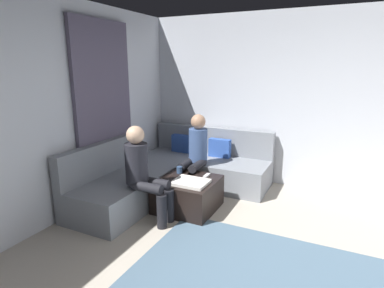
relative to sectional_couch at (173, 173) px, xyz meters
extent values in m
cube|color=silver|center=(2.08, 1.06, 1.07)|extent=(6.00, 0.12, 2.70)
cube|color=silver|center=(-0.86, -1.88, 1.07)|extent=(0.12, 6.00, 2.70)
cube|color=#595166|center=(-0.76, -0.58, 0.97)|extent=(0.06, 1.10, 2.50)
cube|color=gray|center=(0.30, 0.53, -0.07)|extent=(2.10, 0.85, 0.42)
cube|color=gray|center=(0.30, 0.88, 0.36)|extent=(2.10, 0.14, 0.45)
cube|color=gray|center=(-0.32, -0.75, -0.07)|extent=(0.85, 1.70, 0.42)
cube|color=gray|center=(-0.68, -0.75, 0.36)|extent=(0.14, 1.70, 0.45)
cube|color=#3359B2|center=(-0.20, 0.70, 0.26)|extent=(0.36, 0.12, 0.36)
cube|color=#3359B2|center=(0.50, 0.70, 0.26)|extent=(0.36, 0.12, 0.36)
cube|color=black|center=(0.50, -0.48, -0.07)|extent=(0.76, 0.76, 0.42)
cube|color=white|center=(0.60, -0.60, 0.16)|extent=(0.44, 0.36, 0.04)
cylinder|color=#334C72|center=(0.28, -0.30, 0.19)|extent=(0.08, 0.08, 0.10)
cube|color=white|center=(0.68, -0.26, 0.15)|extent=(0.05, 0.15, 0.02)
cylinder|color=black|center=(0.45, -0.25, -0.07)|extent=(0.12, 0.12, 0.42)
cylinder|color=black|center=(0.27, -0.25, -0.07)|extent=(0.12, 0.12, 0.42)
cylinder|color=black|center=(0.45, -0.05, 0.20)|extent=(0.12, 0.40, 0.12)
cylinder|color=black|center=(0.27, -0.05, 0.20)|extent=(0.12, 0.40, 0.12)
cylinder|color=#3F598C|center=(0.36, 0.15, 0.45)|extent=(0.28, 0.28, 0.50)
sphere|color=tan|center=(0.36, 0.15, 0.81)|extent=(0.22, 0.22, 0.22)
cylinder|color=black|center=(0.45, -0.90, -0.07)|extent=(0.12, 0.12, 0.42)
cylinder|color=black|center=(0.45, -1.08, -0.07)|extent=(0.12, 0.12, 0.42)
cylinder|color=black|center=(0.25, -0.90, 0.20)|extent=(0.40, 0.12, 0.12)
cylinder|color=black|center=(0.25, -1.08, 0.20)|extent=(0.40, 0.12, 0.12)
cylinder|color=#26262D|center=(0.05, -0.99, 0.45)|extent=(0.28, 0.28, 0.50)
sphere|color=#D8AD8C|center=(0.05, -0.99, 0.81)|extent=(0.22, 0.22, 0.22)
camera|label=1|loc=(2.26, -4.02, 1.63)|focal=29.44mm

